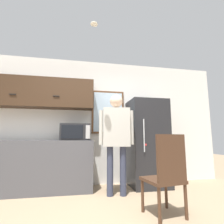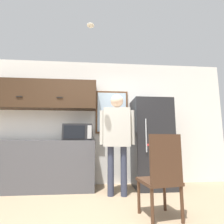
{
  "view_description": "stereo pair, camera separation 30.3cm",
  "coord_description": "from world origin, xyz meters",
  "px_view_note": "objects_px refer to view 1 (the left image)",
  "views": [
    {
      "loc": [
        -0.24,
        -1.87,
        0.96
      ],
      "look_at": [
        0.32,
        1.08,
        1.41
      ],
      "focal_mm": 28.0,
      "sensor_mm": 36.0,
      "label": 1
    },
    {
      "loc": [
        0.06,
        -1.91,
        0.96
      ],
      "look_at": [
        0.32,
        1.08,
        1.41
      ],
      "focal_mm": 28.0,
      "sensor_mm": 36.0,
      "label": 2
    }
  ],
  "objects_px": {
    "microwave": "(75,132)",
    "chair": "(167,172)",
    "person": "(116,132)",
    "refrigerator": "(147,142)"
  },
  "relations": [
    {
      "from": "microwave",
      "to": "chair",
      "type": "height_order",
      "value": "microwave"
    },
    {
      "from": "microwave",
      "to": "chair",
      "type": "distance_m",
      "value": 1.85
    },
    {
      "from": "microwave",
      "to": "refrigerator",
      "type": "relative_size",
      "value": 0.31
    },
    {
      "from": "refrigerator",
      "to": "chair",
      "type": "distance_m",
      "value": 1.46
    },
    {
      "from": "refrigerator",
      "to": "chair",
      "type": "xyz_separation_m",
      "value": [
        -0.32,
        -1.38,
        -0.34
      ]
    },
    {
      "from": "microwave",
      "to": "refrigerator",
      "type": "height_order",
      "value": "refrigerator"
    },
    {
      "from": "person",
      "to": "refrigerator",
      "type": "relative_size",
      "value": 1.0
    },
    {
      "from": "person",
      "to": "refrigerator",
      "type": "height_order",
      "value": "refrigerator"
    },
    {
      "from": "microwave",
      "to": "person",
      "type": "xyz_separation_m",
      "value": [
        0.72,
        -0.4,
        -0.0
      ]
    },
    {
      "from": "microwave",
      "to": "person",
      "type": "relative_size",
      "value": 0.32
    }
  ]
}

